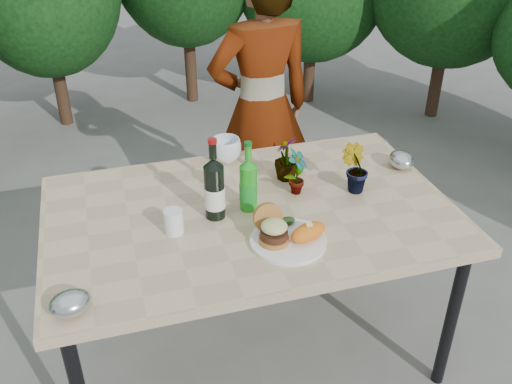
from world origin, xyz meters
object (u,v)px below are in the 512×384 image
object	(u,v)px
patio_table	(250,222)
dinner_plate	(288,241)
person	(261,110)
wine_bottle	(214,189)

from	to	relation	value
patio_table	dinner_plate	bearing A→B (deg)	-73.47
patio_table	person	world-z (taller)	person
patio_table	person	size ratio (longest dim) A/B	1.01
dinner_plate	wine_bottle	bearing A→B (deg)	131.63
patio_table	dinner_plate	distance (m)	0.27
patio_table	person	xyz separation A→B (m)	(0.30, 0.85, 0.10)
patio_table	person	distance (m)	0.91
patio_table	wine_bottle	distance (m)	0.23
person	wine_bottle	bearing A→B (deg)	56.93
wine_bottle	person	distance (m)	0.97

